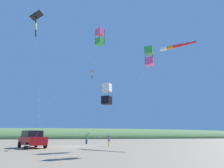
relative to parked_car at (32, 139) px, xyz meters
name	(u,v)px	position (x,y,z in m)	size (l,w,h in m)	color
ground_plane	(72,146)	(-2.67, 4.32, -0.95)	(600.00, 600.00, 0.00)	gray
dune_ridge_grassy	(72,138)	(-57.67, 4.32, -0.95)	(28.00, 240.00, 7.73)	#567A42
parked_car	(32,139)	(0.00, 0.00, 0.00)	(4.67, 3.62, 1.85)	red
cooler_box	(27,147)	(2.53, 0.00, -0.74)	(0.62, 0.42, 0.42)	black
person_adult_flyer	(87,138)	(-8.23, 6.58, -0.03)	(0.42, 0.52, 1.70)	#335199
person_child_green_jacket	(109,140)	(-0.77, 8.77, -0.16)	(0.50, 0.43, 1.45)	gold
kite_box_black_fish_shape	(149,56)	(7.83, 10.96, 7.53)	(11.88, 4.14, 9.37)	green
kite_delta_magenta_far_left	(36,16)	(4.00, -0.17, 12.86)	(5.45, 1.95, 14.27)	black
kite_box_blue_topmost	(107,94)	(5.22, 7.43, 4.32)	(9.31, 1.13, 6.32)	white
kite_delta_yellow_midlevel	(92,72)	(0.37, 6.34, 8.12)	(8.19, 2.43, 9.39)	orange
kite_box_checkered_midright	(100,37)	(7.63, 6.33, 9.11)	(7.74, 8.89, 10.85)	#EF4C93
kite_windsock_red_high_left	(172,47)	(-1.02, 18.47, 13.23)	(4.84, 11.33, 14.68)	white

